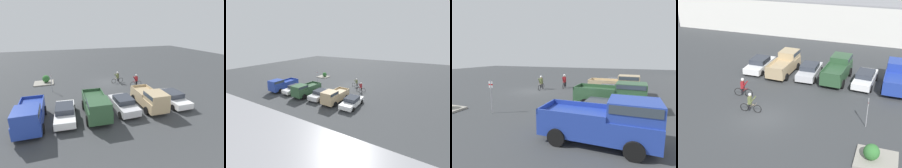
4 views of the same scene
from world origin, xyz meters
The scene contains 13 objects.
ground_plane centered at (0.00, 0.00, 0.00)m, with size 80.00×80.00×0.00m, color #383A3D.
warehouse_building centered at (0.00, 27.13, 2.60)m, with size 49.33×10.25×5.21m.
sedan_0 centered at (-4.39, 9.15, 0.69)m, with size 2.01×4.59×1.38m.
pickup_truck_0 centered at (-1.58, 9.41, 1.08)m, with size 2.31×5.20×2.08m.
sedan_1 centered at (1.21, 9.05, 0.72)m, with size 2.03×4.43×1.41m.
pickup_truck_1 centered at (4.03, 9.45, 1.13)m, with size 2.46×5.30×2.15m.
sedan_2 centered at (6.81, 9.04, 0.70)m, with size 2.17×4.67×1.36m.
pickup_truck_2 centered at (9.61, 9.54, 1.15)m, with size 2.31×5.37×2.22m.
cyclist_0 centered at (-1.31, 0.52, 0.87)m, with size 1.84×0.49×1.72m.
cyclist_1 centered at (-3.19, 2.87, 0.91)m, with size 1.76×0.49×1.79m.
fire_lane_sign centered at (7.87, 1.33, 1.45)m, with size 0.07×0.30×2.41m.
curb_island centered at (9.01, -2.49, 0.07)m, with size 2.68×2.42×0.15m, color gray.
shrub centered at (8.67, -2.62, 0.67)m, with size 1.04×1.04×1.04m.
Camera 4 is at (9.20, -19.43, 12.72)m, focal length 50.00 mm.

